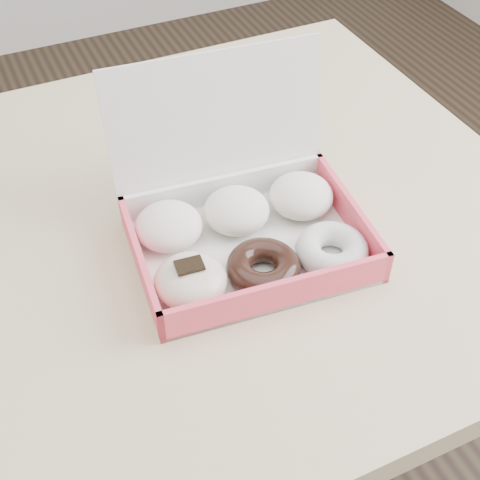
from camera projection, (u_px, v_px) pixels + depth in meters
name	position (u px, v px, depth m)	size (l,w,h in m)	color
table	(91.00, 289.00, 0.88)	(1.20, 0.80, 0.75)	#C8B383
donut_box	(243.00, 225.00, 0.81)	(0.30, 0.27, 0.20)	white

